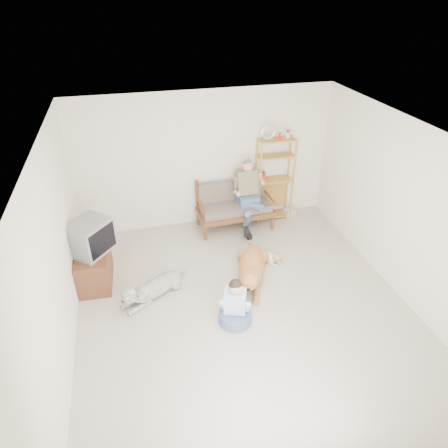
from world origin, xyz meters
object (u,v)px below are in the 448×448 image
object	(u,v)px
loveseat	(234,204)
golden_retriever	(251,269)
etagere	(274,179)
tv_stand	(94,267)

from	to	relation	value
loveseat	golden_retriever	xyz separation A→B (m)	(-0.20, -1.77, -0.28)
loveseat	golden_retriever	size ratio (longest dim) A/B	0.94
etagere	golden_retriever	xyz separation A→B (m)	(-1.07, -1.90, -0.68)
tv_stand	golden_retriever	world-z (taller)	tv_stand
loveseat	golden_retriever	world-z (taller)	loveseat
loveseat	golden_retriever	distance (m)	1.80
golden_retriever	etagere	bearing A→B (deg)	82.28
loveseat	etagere	bearing A→B (deg)	6.61
etagere	tv_stand	xyz separation A→B (m)	(-3.60, -1.32, -0.59)
etagere	golden_retriever	world-z (taller)	etagere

